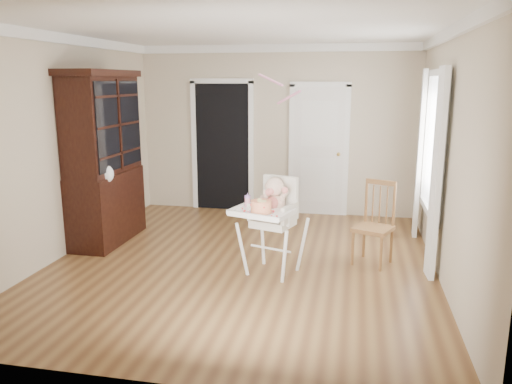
% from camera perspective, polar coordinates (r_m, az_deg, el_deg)
% --- Properties ---
extents(floor, '(5.00, 5.00, 0.00)m').
position_cam_1_polar(floor, '(6.06, -1.62, -8.12)').
color(floor, brown).
rests_on(floor, ground).
extents(ceiling, '(5.00, 5.00, 0.00)m').
position_cam_1_polar(ceiling, '(5.70, -1.79, 18.18)').
color(ceiling, white).
rests_on(ceiling, wall_back).
extents(wall_back, '(4.50, 0.00, 4.50)m').
position_cam_1_polar(wall_back, '(8.16, 2.30, 7.02)').
color(wall_back, '#C0B396').
rests_on(wall_back, floor).
extents(wall_left, '(0.00, 5.00, 5.00)m').
position_cam_1_polar(wall_left, '(6.61, -21.14, 4.85)').
color(wall_left, '#C0B396').
rests_on(wall_left, floor).
extents(wall_right, '(0.00, 5.00, 5.00)m').
position_cam_1_polar(wall_right, '(5.66, 21.12, 3.68)').
color(wall_right, '#C0B396').
rests_on(wall_right, floor).
extents(crown_molding, '(4.50, 5.00, 0.12)m').
position_cam_1_polar(crown_molding, '(5.69, -1.79, 17.58)').
color(crown_molding, white).
rests_on(crown_molding, ceiling).
extents(doorway, '(1.06, 0.05, 2.22)m').
position_cam_1_polar(doorway, '(8.36, -3.85, 5.47)').
color(doorway, black).
rests_on(doorway, wall_back).
extents(closet_door, '(0.96, 0.09, 2.13)m').
position_cam_1_polar(closet_door, '(8.10, 7.17, 4.57)').
color(closet_door, white).
rests_on(closet_door, wall_back).
extents(window_right, '(0.13, 1.84, 2.30)m').
position_cam_1_polar(window_right, '(6.44, 19.31, 4.24)').
color(window_right, white).
rests_on(window_right, wall_right).
extents(high_chair, '(0.84, 0.94, 1.12)m').
position_cam_1_polar(high_chair, '(5.56, 1.93, -2.55)').
color(high_chair, white).
rests_on(high_chair, floor).
extents(baby, '(0.31, 0.30, 0.49)m').
position_cam_1_polar(baby, '(5.54, 2.09, -0.88)').
color(baby, beige).
rests_on(baby, high_chair).
extents(cake, '(0.28, 0.28, 0.13)m').
position_cam_1_polar(cake, '(5.27, 0.59, -1.68)').
color(cake, silver).
rests_on(cake, high_chair).
extents(sippy_cup, '(0.07, 0.07, 0.16)m').
position_cam_1_polar(sippy_cup, '(5.52, -0.97, -1.00)').
color(sippy_cup, pink).
rests_on(sippy_cup, high_chair).
extents(china_cabinet, '(0.60, 1.35, 2.28)m').
position_cam_1_polar(china_cabinet, '(6.92, -16.98, 3.73)').
color(china_cabinet, black).
rests_on(china_cabinet, floor).
extents(dining_chair, '(0.53, 0.53, 0.99)m').
position_cam_1_polar(dining_chair, '(6.09, 13.36, -3.78)').
color(dining_chair, brown).
rests_on(dining_chair, floor).
extents(streamer, '(0.36, 0.37, 0.15)m').
position_cam_1_polar(streamer, '(6.13, 1.66, 12.70)').
color(streamer, pink).
rests_on(streamer, ceiling).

